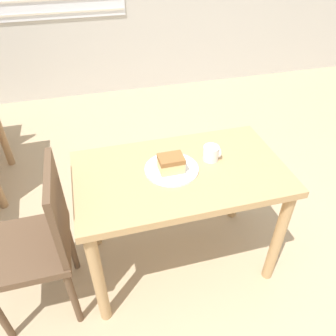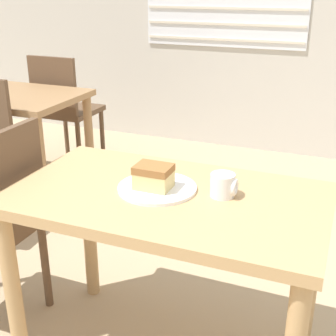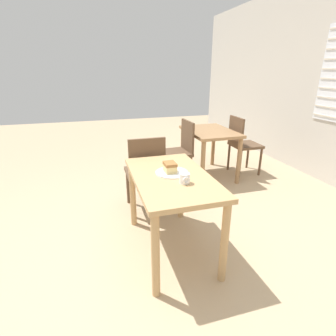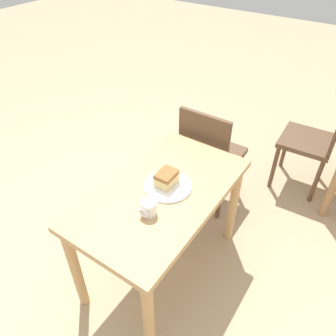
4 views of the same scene
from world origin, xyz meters
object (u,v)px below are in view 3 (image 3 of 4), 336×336
at_px(chair_far_corner, 179,150).
at_px(dining_table_near, 171,188).
at_px(cake_slice, 170,167).
at_px(coffee_mug, 185,178).
at_px(plate, 172,173).
at_px(chair_near_window, 145,171).
at_px(chair_far_opposite, 242,143).
at_px(dining_table_far, 209,138).

bearing_deg(chair_far_corner, dining_table_near, -24.15).
xyz_separation_m(dining_table_near, cake_slice, (-0.05, 0.00, 0.17)).
bearing_deg(coffee_mug, plate, -171.48).
bearing_deg(chair_far_corner, chair_near_window, -45.60).
relative_size(chair_near_window, chair_far_opposite, 1.00).
xyz_separation_m(plate, coffee_mug, (0.23, 0.03, 0.03)).
bearing_deg(coffee_mug, chair_far_corner, 162.66).
height_order(cake_slice, coffee_mug, cake_slice).
bearing_deg(chair_far_corner, dining_table_far, 102.02).
bearing_deg(chair_far_opposite, cake_slice, 132.55).
xyz_separation_m(chair_near_window, cake_slice, (0.69, 0.08, 0.28)).
bearing_deg(dining_table_far, dining_table_near, -34.63).
bearing_deg(chair_far_opposite, dining_table_far, 83.96).
bearing_deg(chair_far_opposite, plate, 132.94).
relative_size(dining_table_far, chair_near_window, 1.04).
relative_size(chair_far_corner, cake_slice, 7.23).
relative_size(chair_near_window, coffee_mug, 9.91).
bearing_deg(cake_slice, chair_far_opposite, 132.18).
height_order(chair_far_corner, plate, chair_far_corner).
height_order(chair_far_corner, cake_slice, chair_far_corner).
bearing_deg(chair_near_window, chair_far_corner, -132.67).
height_order(dining_table_near, chair_far_opposite, chair_far_opposite).
xyz_separation_m(chair_far_opposite, cake_slice, (1.45, -1.60, 0.28)).
bearing_deg(dining_table_near, chair_near_window, -174.33).
bearing_deg(plate, chair_near_window, -172.68).
xyz_separation_m(chair_far_corner, chair_far_opposite, (-0.08, 1.05, 0.00)).
bearing_deg(chair_far_opposite, dining_table_near, 133.48).
height_order(dining_table_near, dining_table_far, dining_table_near).
distance_m(chair_far_corner, chair_far_opposite, 1.05).
height_order(chair_near_window, plate, chair_near_window).
bearing_deg(dining_table_near, plate, 159.57).
bearing_deg(plate, coffee_mug, 8.52).
distance_m(dining_table_near, plate, 0.13).
relative_size(chair_far_corner, plate, 3.25).
distance_m(plate, coffee_mug, 0.23).
distance_m(dining_table_near, coffee_mug, 0.25).
bearing_deg(plate, chair_far_corner, 158.75).
distance_m(chair_near_window, plate, 0.74).
distance_m(chair_far_corner, coffee_mug, 1.70).
xyz_separation_m(chair_near_window, plate, (0.70, 0.09, 0.23)).
distance_m(dining_table_far, coffee_mug, 2.03).
bearing_deg(chair_far_corner, chair_far_opposite, 91.50).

